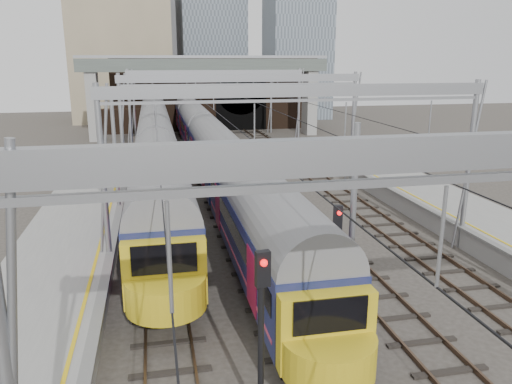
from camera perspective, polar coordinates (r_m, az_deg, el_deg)
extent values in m
plane|color=#38332D|center=(16.35, 13.08, -18.34)|extent=(160.00, 160.00, 0.00)
cube|color=gray|center=(17.46, -24.46, -14.98)|extent=(4.20, 55.00, 1.10)
cube|color=slate|center=(16.86, -17.67, -13.46)|extent=(0.35, 55.00, 0.12)
cube|color=gold|center=(16.89, -19.42, -13.30)|extent=(0.12, 55.00, 0.01)
cube|color=#4C3828|center=(28.68, -12.30, -3.22)|extent=(0.08, 80.00, 0.16)
cube|color=#4C3828|center=(28.68, -9.42, -3.07)|extent=(0.08, 80.00, 0.16)
cube|color=black|center=(28.69, -10.85, -3.29)|extent=(2.40, 80.00, 0.14)
cube|color=#4C3828|center=(28.87, -4.34, -2.79)|extent=(0.08, 80.00, 0.16)
cube|color=#4C3828|center=(29.08, -1.52, -2.62)|extent=(0.08, 80.00, 0.16)
cube|color=black|center=(28.99, -2.92, -2.85)|extent=(2.40, 80.00, 0.14)
cube|color=#4C3828|center=(29.61, 3.36, -2.31)|extent=(0.08, 80.00, 0.16)
cube|color=#4C3828|center=(30.00, 6.02, -2.14)|extent=(0.08, 80.00, 0.16)
cube|color=black|center=(29.82, 4.70, -2.36)|extent=(2.40, 80.00, 0.14)
cube|color=#4C3828|center=(30.85, 10.56, -1.83)|extent=(0.08, 80.00, 0.16)
cube|color=#4C3828|center=(31.41, 13.00, -1.66)|extent=(0.08, 80.00, 0.16)
cube|color=black|center=(31.15, 11.79, -1.88)|extent=(2.40, 80.00, 0.14)
cylinder|color=gray|center=(20.97, -17.01, 0.86)|extent=(0.24, 0.24, 8.00)
cylinder|color=gray|center=(25.31, 23.12, 2.65)|extent=(0.24, 0.24, 8.00)
cube|color=gray|center=(21.23, 5.23, 11.47)|extent=(16.80, 0.28, 0.50)
cylinder|color=gray|center=(34.70, -15.06, 6.38)|extent=(0.24, 0.24, 8.00)
cylinder|color=gray|center=(37.48, 11.01, 7.23)|extent=(0.24, 0.24, 8.00)
cube|color=gray|center=(34.86, -1.57, 12.87)|extent=(16.80, 0.28, 0.50)
cylinder|color=gray|center=(48.58, -14.21, 8.76)|extent=(0.24, 0.24, 8.00)
cylinder|color=gray|center=(50.60, 4.91, 9.39)|extent=(0.24, 0.24, 8.00)
cube|color=gray|center=(48.69, -4.55, 13.43)|extent=(16.80, 0.28, 0.50)
cylinder|color=gray|center=(60.52, -13.79, 9.93)|extent=(0.24, 0.24, 8.00)
cylinder|color=gray|center=(62.16, 1.74, 10.47)|extent=(0.24, 0.24, 8.00)
cube|color=gray|center=(60.61, -6.02, 13.69)|extent=(16.80, 0.28, 0.50)
cube|color=black|center=(27.50, -11.41, 7.63)|extent=(0.03, 80.00, 0.03)
cube|color=black|center=(27.81, -3.07, 7.98)|extent=(0.03, 80.00, 0.03)
cube|color=black|center=(28.67, 4.93, 8.16)|extent=(0.03, 80.00, 0.03)
cube|color=black|center=(30.05, 12.34, 8.18)|extent=(0.03, 80.00, 0.03)
cube|color=black|center=(64.95, -4.53, 11.07)|extent=(26.00, 2.00, 9.00)
cube|color=black|center=(64.55, -1.70, 9.39)|extent=(6.50, 0.10, 5.20)
cylinder|color=black|center=(64.35, -1.71, 11.69)|extent=(6.50, 0.10, 6.50)
cube|color=black|center=(63.84, -15.20, 7.82)|extent=(6.00, 1.50, 3.00)
cube|color=gray|center=(58.83, -18.10, 9.59)|extent=(1.20, 2.50, 8.20)
cube|color=gray|center=(61.38, 6.15, 10.43)|extent=(1.20, 2.50, 8.20)
cube|color=#535E57|center=(58.62, -5.84, 14.24)|extent=(28.00, 3.00, 1.40)
cube|color=gray|center=(58.61, -5.86, 15.12)|extent=(28.00, 3.00, 0.30)
cube|color=tan|center=(78.42, -15.08, 16.04)|extent=(14.00, 12.00, 22.00)
cube|color=#4C5660|center=(85.19, -5.08, 19.72)|extent=(10.00, 10.00, 32.00)
cube|color=gray|center=(92.38, -9.41, 14.86)|extent=(18.00, 14.00, 18.00)
cube|color=black|center=(42.54, -5.87, 3.33)|extent=(2.05, 60.93, 0.70)
cube|color=#131F42|center=(42.21, -5.93, 5.75)|extent=(2.61, 60.93, 2.33)
cylinder|color=slate|center=(42.05, -5.97, 7.32)|extent=(2.56, 60.43, 2.56)
cube|color=black|center=(42.16, -5.94, 6.25)|extent=(2.63, 59.73, 0.70)
cube|color=#CA3F5B|center=(42.32, -5.91, 4.88)|extent=(2.63, 59.93, 0.11)
cube|color=gold|center=(13.46, 8.16, -15.58)|extent=(2.56, 0.60, 2.13)
cube|color=black|center=(13.05, 8.51, -13.79)|extent=(1.96, 0.08, 0.93)
cube|color=black|center=(40.37, -11.22, 2.49)|extent=(2.18, 48.27, 0.70)
cube|color=#131F42|center=(40.02, -11.36, 5.13)|extent=(2.77, 48.27, 2.47)
cylinder|color=slate|center=(39.83, -11.45, 6.88)|extent=(2.71, 47.77, 2.71)
cube|color=black|center=(39.95, -11.39, 5.69)|extent=(2.79, 47.07, 0.74)
cube|color=#CA3F5B|center=(40.14, -11.31, 4.16)|extent=(2.79, 47.27, 0.12)
cube|color=gold|center=(16.61, -10.36, -9.23)|extent=(2.71, 0.60, 2.27)
cube|color=black|center=(16.22, -10.44, -7.56)|extent=(2.08, 0.08, 0.99)
cylinder|color=black|center=(12.49, 0.56, -16.87)|extent=(0.15, 0.15, 4.57)
cube|color=black|center=(11.40, 0.78, -8.77)|extent=(0.36, 0.23, 0.86)
sphere|color=red|center=(11.22, 0.91, -8.12)|extent=(0.17, 0.17, 0.17)
cylinder|color=black|center=(16.99, 8.85, -8.65)|extent=(0.14, 0.14, 4.24)
cube|color=black|center=(16.19, 9.33, -2.86)|extent=(0.35, 0.28, 0.79)
sphere|color=red|center=(16.03, 9.51, -2.39)|extent=(0.16, 0.16, 0.16)
cube|color=blue|center=(18.99, 4.78, -12.77)|extent=(1.06, 0.89, 0.11)
cube|color=blue|center=(24.94, 0.30, -5.76)|extent=(0.91, 0.78, 0.09)
cube|color=blue|center=(22.11, 9.08, -8.76)|extent=(0.83, 0.60, 0.10)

